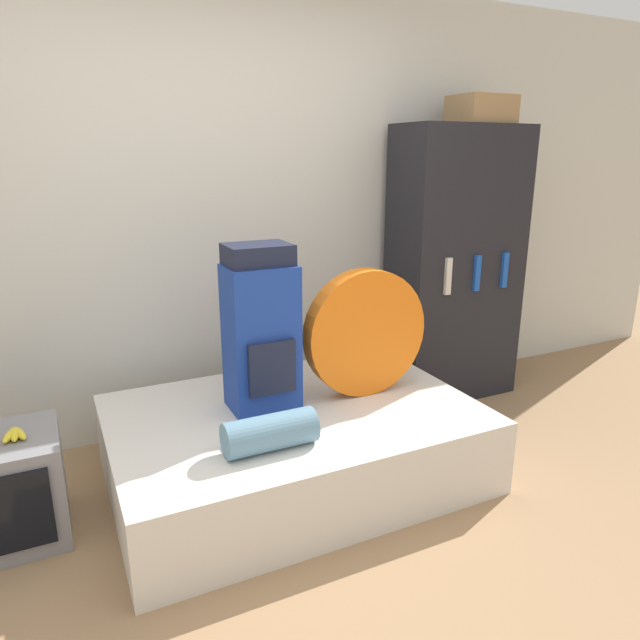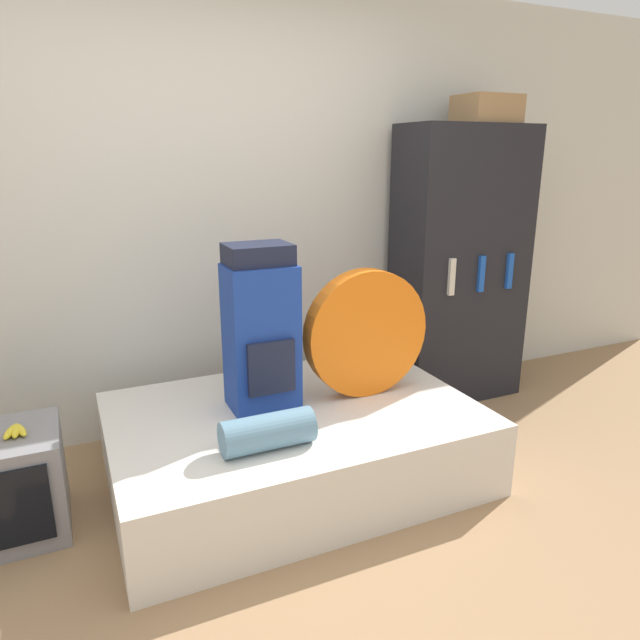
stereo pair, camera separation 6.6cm
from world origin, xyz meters
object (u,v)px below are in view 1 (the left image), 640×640
at_px(backpack, 261,331).
at_px(cardboard_box, 481,110).
at_px(bookshelf, 455,266).
at_px(sleeping_roll, 270,432).
at_px(tent_bag, 365,333).

xyz_separation_m(backpack, cardboard_box, (1.66, 0.43, 1.10)).
height_order(bookshelf, cardboard_box, cardboard_box).
bearing_deg(cardboard_box, sleeping_roll, -154.08).
bearing_deg(backpack, sleeping_roll, -106.31).
distance_m(sleeping_roll, cardboard_box, 2.44).
height_order(backpack, sleeping_roll, backpack).
bearing_deg(sleeping_roll, bookshelf, 27.94).
relative_size(backpack, sleeping_roll, 2.03).
distance_m(backpack, tent_bag, 0.56).
distance_m(tent_bag, cardboard_box, 1.69).
distance_m(backpack, bookshelf, 1.62).
bearing_deg(tent_bag, bookshelf, 27.90).
bearing_deg(cardboard_box, bookshelf, 168.26).
bearing_deg(sleeping_roll, cardboard_box, 25.92).
distance_m(tent_bag, bookshelf, 1.14).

